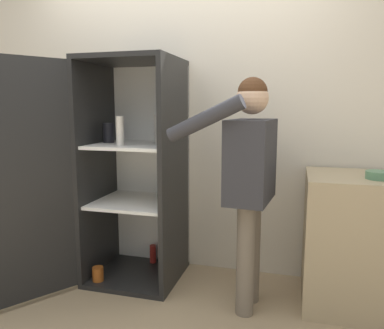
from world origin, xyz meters
name	(u,v)px	position (x,y,z in m)	size (l,w,h in m)	color
ground_plane	(139,323)	(0.00, 0.00, 0.00)	(12.00, 12.00, 0.00)	tan
wall_back	(184,116)	(0.00, 0.98, 1.27)	(7.00, 0.06, 2.55)	beige
refrigerator	(115,173)	(-0.41, 0.52, 0.85)	(1.09, 1.22, 1.71)	black
person	(249,169)	(0.63, 0.39, 0.96)	(0.65, 0.60, 1.54)	#726656
counter	(357,241)	(1.33, 0.62, 0.45)	(0.68, 0.63, 0.90)	tan
bowl	(379,175)	(1.42, 0.52, 0.93)	(0.16, 0.16, 0.05)	#517F5B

